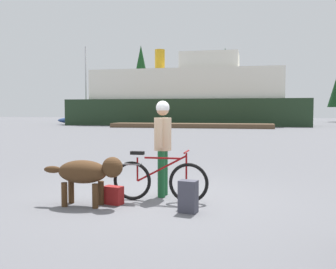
# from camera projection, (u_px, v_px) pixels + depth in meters

# --- Properties ---
(ground_plane) EXTENTS (160.00, 160.00, 0.00)m
(ground_plane) POSITION_uv_depth(u_px,v_px,m) (157.00, 198.00, 7.18)
(ground_plane) COLOR slate
(bicycle) EXTENTS (1.72, 0.44, 0.90)m
(bicycle) POSITION_uv_depth(u_px,v_px,m) (159.00, 180.00, 6.90)
(bicycle) COLOR black
(bicycle) RESTS_ON ground_plane
(person_cyclist) EXTENTS (0.32, 0.53, 1.78)m
(person_cyclist) POSITION_uv_depth(u_px,v_px,m) (163.00, 138.00, 7.30)
(person_cyclist) COLOR #19592D
(person_cyclist) RESTS_ON ground_plane
(dog) EXTENTS (1.41, 0.46, 0.84)m
(dog) POSITION_uv_depth(u_px,v_px,m) (87.00, 173.00, 6.57)
(dog) COLOR #472D19
(dog) RESTS_ON ground_plane
(backpack) EXTENTS (0.31, 0.25, 0.51)m
(backpack) POSITION_uv_depth(u_px,v_px,m) (188.00, 196.00, 6.17)
(backpack) COLOR #3F3F4C
(backpack) RESTS_ON ground_plane
(handbag_pannier) EXTENTS (0.36, 0.26, 0.31)m
(handbag_pannier) POSITION_uv_depth(u_px,v_px,m) (113.00, 195.00, 6.71)
(handbag_pannier) COLOR maroon
(handbag_pannier) RESTS_ON ground_plane
(dock_pier) EXTENTS (14.94, 2.76, 0.40)m
(dock_pier) POSITION_uv_depth(u_px,v_px,m) (191.00, 126.00, 36.60)
(dock_pier) COLOR brown
(dock_pier) RESTS_ON ground_plane
(ferry_boat) EXTENTS (25.62, 7.59, 8.40)m
(ferry_boat) POSITION_uv_depth(u_px,v_px,m) (188.00, 99.00, 43.63)
(ferry_boat) COLOR #1E331E
(ferry_boat) RESTS_ON ground_plane
(sailboat_moored) EXTENTS (7.09, 1.98, 8.89)m
(sailboat_moored) POSITION_uv_depth(u_px,v_px,m) (86.00, 120.00, 45.36)
(sailboat_moored) COLOR navy
(sailboat_moored) RESTS_ON ground_plane
(pine_tree_far_left) EXTENTS (3.73, 3.73, 11.62)m
(pine_tree_far_left) POSITION_uv_depth(u_px,v_px,m) (141.00, 75.00, 60.66)
(pine_tree_far_left) COLOR #4C331E
(pine_tree_far_left) RESTS_ON ground_plane
(pine_tree_center) EXTENTS (3.21, 3.21, 10.76)m
(pine_tree_center) POSITION_uv_depth(u_px,v_px,m) (225.00, 75.00, 57.65)
(pine_tree_center) COLOR #4C331E
(pine_tree_center) RESTS_ON ground_plane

